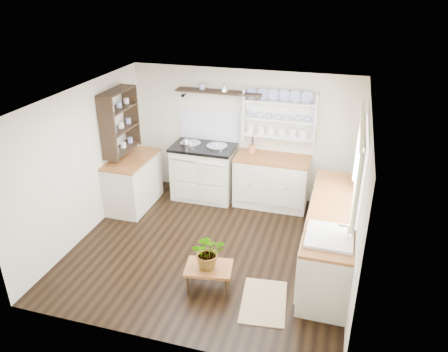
# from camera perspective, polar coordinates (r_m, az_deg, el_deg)

# --- Properties ---
(floor) EXTENTS (4.00, 3.80, 0.01)m
(floor) POSITION_cam_1_polar(r_m,az_deg,el_deg) (6.66, -1.72, -9.35)
(floor) COLOR black
(floor) RESTS_ON ground
(wall_back) EXTENTS (4.00, 0.02, 2.30)m
(wall_back) POSITION_cam_1_polar(r_m,az_deg,el_deg) (7.77, 2.48, 5.45)
(wall_back) COLOR beige
(wall_back) RESTS_ON ground
(wall_right) EXTENTS (0.02, 3.80, 2.30)m
(wall_right) POSITION_cam_1_polar(r_m,az_deg,el_deg) (5.84, 17.20, -2.75)
(wall_right) COLOR beige
(wall_right) RESTS_ON ground
(wall_left) EXTENTS (0.02, 3.80, 2.30)m
(wall_left) POSITION_cam_1_polar(r_m,az_deg,el_deg) (6.91, -17.84, 1.63)
(wall_left) COLOR beige
(wall_left) RESTS_ON ground
(ceiling) EXTENTS (4.00, 3.80, 0.01)m
(ceiling) POSITION_cam_1_polar(r_m,az_deg,el_deg) (5.68, -2.02, 10.13)
(ceiling) COLOR white
(ceiling) RESTS_ON wall_back
(window) EXTENTS (0.08, 1.55, 1.22)m
(window) POSITION_cam_1_polar(r_m,az_deg,el_deg) (5.80, 17.23, 1.61)
(window) COLOR white
(window) RESTS_ON wall_right
(aga_cooker) EXTENTS (1.11, 0.77, 1.02)m
(aga_cooker) POSITION_cam_1_polar(r_m,az_deg,el_deg) (7.88, -2.60, 0.67)
(aga_cooker) COLOR beige
(aga_cooker) RESTS_ON floor
(back_cabinets) EXTENTS (1.27, 0.63, 0.90)m
(back_cabinets) POSITION_cam_1_polar(r_m,az_deg,el_deg) (7.65, 6.20, -0.60)
(back_cabinets) COLOR beige
(back_cabinets) RESTS_ON floor
(right_cabinets) EXTENTS (0.62, 2.43, 0.90)m
(right_cabinets) POSITION_cam_1_polar(r_m,az_deg,el_deg) (6.26, 13.65, -7.60)
(right_cabinets) COLOR beige
(right_cabinets) RESTS_ON floor
(belfast_sink) EXTENTS (0.55, 0.60, 0.45)m
(belfast_sink) POSITION_cam_1_polar(r_m,az_deg,el_deg) (5.44, 13.49, -8.74)
(belfast_sink) COLOR white
(belfast_sink) RESTS_ON right_cabinets
(left_cabinets) EXTENTS (0.62, 1.13, 0.90)m
(left_cabinets) POSITION_cam_1_polar(r_m,az_deg,el_deg) (7.74, -11.76, -0.69)
(left_cabinets) COLOR beige
(left_cabinets) RESTS_ON floor
(plate_rack) EXTENTS (1.20, 0.22, 0.90)m
(plate_rack) POSITION_cam_1_polar(r_m,az_deg,el_deg) (7.48, 7.34, 7.77)
(plate_rack) COLOR white
(plate_rack) RESTS_ON wall_back
(high_shelf) EXTENTS (1.50, 0.29, 0.16)m
(high_shelf) POSITION_cam_1_polar(r_m,az_deg,el_deg) (7.53, -0.65, 10.88)
(high_shelf) COLOR black
(high_shelf) RESTS_ON wall_back
(left_shelving) EXTENTS (0.28, 0.80, 1.05)m
(left_shelving) POSITION_cam_1_polar(r_m,az_deg,el_deg) (7.41, -13.47, 7.05)
(left_shelving) COLOR black
(left_shelving) RESTS_ON wall_left
(kettle) EXTENTS (0.16, 0.16, 0.20)m
(kettle) POSITION_cam_1_polar(r_m,az_deg,el_deg) (7.66, -4.95, 4.13)
(kettle) COLOR silver
(kettle) RESTS_ON aga_cooker
(utensil_crock) EXTENTS (0.12, 0.12, 0.14)m
(utensil_crock) POSITION_cam_1_polar(r_m,az_deg,el_deg) (7.58, 3.65, 3.53)
(utensil_crock) COLOR #AE6240
(utensil_crock) RESTS_ON back_cabinets
(center_table) EXTENTS (0.66, 0.51, 0.32)m
(center_table) POSITION_cam_1_polar(r_m,az_deg,el_deg) (5.77, -2.00, -12.12)
(center_table) COLOR brown
(center_table) RESTS_ON floor
(potted_plant) EXTENTS (0.53, 0.50, 0.48)m
(potted_plant) POSITION_cam_1_polar(r_m,az_deg,el_deg) (5.60, -2.05, -9.82)
(potted_plant) COLOR #3F7233
(potted_plant) RESTS_ON center_table
(floor_rug) EXTENTS (0.64, 0.91, 0.02)m
(floor_rug) POSITION_cam_1_polar(r_m,az_deg,el_deg) (5.73, 5.21, -16.03)
(floor_rug) COLOR #89754F
(floor_rug) RESTS_ON floor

